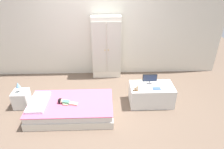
{
  "coord_description": "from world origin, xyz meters",
  "views": [
    {
      "loc": [
        0.25,
        -3.27,
        2.58
      ],
      "look_at": [
        0.39,
        0.37,
        0.58
      ],
      "focal_mm": 32.22,
      "sensor_mm": 36.0,
      "label": 1
    }
  ],
  "objects_px": {
    "tv_monitor": "(150,78)",
    "table_lamp": "(18,85)",
    "book_blue": "(157,89)",
    "tv_stand": "(151,95)",
    "wardrobe": "(106,48)",
    "nightstand": "(22,99)",
    "rocking_horse_toy": "(136,88)",
    "bed": "(71,108)",
    "doll": "(64,102)"
  },
  "relations": [
    {
      "from": "tv_monitor",
      "to": "table_lamp",
      "type": "bearing_deg",
      "value": -177.88
    },
    {
      "from": "table_lamp",
      "to": "book_blue",
      "type": "bearing_deg",
      "value": -2.15
    },
    {
      "from": "table_lamp",
      "to": "tv_stand",
      "type": "distance_m",
      "value": 2.68
    },
    {
      "from": "wardrobe",
      "to": "book_blue",
      "type": "relative_size",
      "value": 10.05
    },
    {
      "from": "nightstand",
      "to": "rocking_horse_toy",
      "type": "bearing_deg",
      "value": -3.84
    },
    {
      "from": "table_lamp",
      "to": "rocking_horse_toy",
      "type": "relative_size",
      "value": 1.63
    },
    {
      "from": "nightstand",
      "to": "tv_monitor",
      "type": "distance_m",
      "value": 2.65
    },
    {
      "from": "bed",
      "to": "tv_monitor",
      "type": "bearing_deg",
      "value": 14.13
    },
    {
      "from": "nightstand",
      "to": "bed",
      "type": "bearing_deg",
      "value": -15.88
    },
    {
      "from": "tv_monitor",
      "to": "rocking_horse_toy",
      "type": "distance_m",
      "value": 0.4
    },
    {
      "from": "bed",
      "to": "table_lamp",
      "type": "xyz_separation_m",
      "value": [
        -1.05,
        0.3,
        0.36
      ]
    },
    {
      "from": "nightstand",
      "to": "tv_stand",
      "type": "relative_size",
      "value": 0.4
    },
    {
      "from": "doll",
      "to": "nightstand",
      "type": "relative_size",
      "value": 1.1
    },
    {
      "from": "table_lamp",
      "to": "wardrobe",
      "type": "height_order",
      "value": "wardrobe"
    },
    {
      "from": "nightstand",
      "to": "table_lamp",
      "type": "relative_size",
      "value": 1.66
    },
    {
      "from": "doll",
      "to": "wardrobe",
      "type": "distance_m",
      "value": 1.83
    },
    {
      "from": "bed",
      "to": "nightstand",
      "type": "xyz_separation_m",
      "value": [
        -1.05,
        0.3,
        0.04
      ]
    },
    {
      "from": "doll",
      "to": "nightstand",
      "type": "bearing_deg",
      "value": 160.96
    },
    {
      "from": "tv_stand",
      "to": "tv_monitor",
      "type": "bearing_deg",
      "value": 115.98
    },
    {
      "from": "wardrobe",
      "to": "rocking_horse_toy",
      "type": "bearing_deg",
      "value": -68.26
    },
    {
      "from": "bed",
      "to": "wardrobe",
      "type": "relative_size",
      "value": 1.03
    },
    {
      "from": "bed",
      "to": "tv_stand",
      "type": "height_order",
      "value": "tv_stand"
    },
    {
      "from": "bed",
      "to": "tv_stand",
      "type": "distance_m",
      "value": 1.64
    },
    {
      "from": "tv_stand",
      "to": "rocking_horse_toy",
      "type": "xyz_separation_m",
      "value": [
        -0.35,
        -0.17,
        0.27
      ]
    },
    {
      "from": "doll",
      "to": "tv_stand",
      "type": "distance_m",
      "value": 1.76
    },
    {
      "from": "wardrobe",
      "to": "rocking_horse_toy",
      "type": "xyz_separation_m",
      "value": [
        0.56,
        -1.4,
        -0.29
      ]
    },
    {
      "from": "wardrobe",
      "to": "rocking_horse_toy",
      "type": "distance_m",
      "value": 1.54
    },
    {
      "from": "bed",
      "to": "book_blue",
      "type": "bearing_deg",
      "value": 6.66
    },
    {
      "from": "table_lamp",
      "to": "wardrobe",
      "type": "distance_m",
      "value": 2.17
    },
    {
      "from": "rocking_horse_toy",
      "to": "table_lamp",
      "type": "bearing_deg",
      "value": 176.16
    },
    {
      "from": "nightstand",
      "to": "doll",
      "type": "bearing_deg",
      "value": -19.04
    },
    {
      "from": "wardrobe",
      "to": "rocking_horse_toy",
      "type": "relative_size",
      "value": 11.94
    },
    {
      "from": "nightstand",
      "to": "tv_monitor",
      "type": "height_order",
      "value": "tv_monitor"
    },
    {
      "from": "nightstand",
      "to": "tv_monitor",
      "type": "relative_size",
      "value": 1.2
    },
    {
      "from": "tv_monitor",
      "to": "rocking_horse_toy",
      "type": "xyz_separation_m",
      "value": [
        -0.3,
        -0.25,
        -0.07
      ]
    },
    {
      "from": "tv_monitor",
      "to": "book_blue",
      "type": "xyz_separation_m",
      "value": [
        0.11,
        -0.2,
        -0.12
      ]
    },
    {
      "from": "doll",
      "to": "tv_monitor",
      "type": "bearing_deg",
      "value": 13.92
    },
    {
      "from": "doll",
      "to": "tv_monitor",
      "type": "xyz_separation_m",
      "value": [
        1.69,
        0.42,
        0.23
      ]
    },
    {
      "from": "wardrobe",
      "to": "tv_monitor",
      "type": "height_order",
      "value": "wardrobe"
    },
    {
      "from": "nightstand",
      "to": "rocking_horse_toy",
      "type": "height_order",
      "value": "rocking_horse_toy"
    },
    {
      "from": "tv_monitor",
      "to": "book_blue",
      "type": "bearing_deg",
      "value": -61.53
    },
    {
      "from": "book_blue",
      "to": "tv_monitor",
      "type": "bearing_deg",
      "value": 118.47
    },
    {
      "from": "wardrobe",
      "to": "table_lamp",
      "type": "bearing_deg",
      "value": -144.61
    },
    {
      "from": "doll",
      "to": "wardrobe",
      "type": "xyz_separation_m",
      "value": [
        0.82,
        1.57,
        0.46
      ]
    },
    {
      "from": "bed",
      "to": "wardrobe",
      "type": "distance_m",
      "value": 1.82
    },
    {
      "from": "tv_stand",
      "to": "book_blue",
      "type": "height_order",
      "value": "book_blue"
    },
    {
      "from": "tv_monitor",
      "to": "book_blue",
      "type": "height_order",
      "value": "tv_monitor"
    },
    {
      "from": "rocking_horse_toy",
      "to": "tv_stand",
      "type": "bearing_deg",
      "value": 25.68
    },
    {
      "from": "bed",
      "to": "rocking_horse_toy",
      "type": "xyz_separation_m",
      "value": [
        1.27,
        0.14,
        0.35
      ]
    },
    {
      "from": "rocking_horse_toy",
      "to": "book_blue",
      "type": "xyz_separation_m",
      "value": [
        0.41,
        0.05,
        -0.06
      ]
    }
  ]
}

